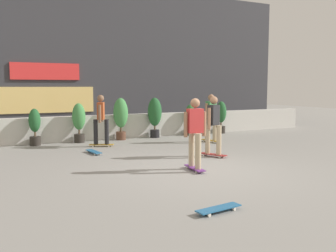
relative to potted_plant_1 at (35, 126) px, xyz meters
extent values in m
plane|color=gray|center=(2.96, -5.55, -0.67)|extent=(48.00, 48.00, 0.00)
cube|color=beige|center=(2.96, 0.45, -0.22)|extent=(18.00, 0.40, 0.90)
cube|color=#38383D|center=(2.96, 4.45, 2.58)|extent=(20.00, 2.00, 6.50)
cube|color=#F23333|center=(0.91, 3.41, 1.93)|extent=(2.80, 0.08, 0.70)
cube|color=#F2CC72|center=(0.91, 3.42, 0.73)|extent=(4.00, 0.06, 1.10)
cylinder|color=#2D2823|center=(0.00, 0.00, -0.52)|extent=(0.36, 0.36, 0.30)
cylinder|color=brown|center=(0.00, 0.00, -0.29)|extent=(0.06, 0.06, 0.15)
ellipsoid|color=#235B2D|center=(0.00, 0.00, 0.18)|extent=(0.38, 0.38, 0.78)
cylinder|color=#2D2823|center=(1.47, 0.00, -0.52)|extent=(0.36, 0.36, 0.30)
cylinder|color=brown|center=(1.47, 0.00, -0.29)|extent=(0.06, 0.06, 0.15)
ellipsoid|color=#428C47|center=(1.47, 0.00, 0.25)|extent=(0.46, 0.46, 0.93)
cylinder|color=brown|center=(3.02, 0.00, -0.52)|extent=(0.36, 0.36, 0.30)
cylinder|color=brown|center=(3.02, 0.00, -0.29)|extent=(0.06, 0.06, 0.15)
ellipsoid|color=#428C47|center=(3.02, 0.00, 0.33)|extent=(0.54, 0.54, 1.10)
cylinder|color=black|center=(4.39, 0.00, -0.52)|extent=(0.36, 0.36, 0.30)
cylinder|color=brown|center=(4.39, 0.00, -0.29)|extent=(0.06, 0.06, 0.15)
ellipsoid|color=#235B2D|center=(4.39, 0.00, 0.33)|extent=(0.53, 0.53, 1.09)
cylinder|color=#2D2823|center=(5.96, 0.00, -0.52)|extent=(0.36, 0.36, 0.30)
cylinder|color=brown|center=(5.96, 0.00, -0.29)|extent=(0.06, 0.06, 0.15)
ellipsoid|color=#2D6B33|center=(5.96, 0.00, 0.18)|extent=(0.39, 0.39, 0.79)
cylinder|color=#2D2823|center=(7.47, 0.00, -0.52)|extent=(0.36, 0.36, 0.30)
cylinder|color=brown|center=(7.47, 0.00, -0.29)|extent=(0.06, 0.06, 0.15)
ellipsoid|color=#235B2D|center=(7.47, 0.00, 0.23)|extent=(0.44, 0.44, 0.89)
cube|color=#72338C|center=(2.87, -5.63, -0.60)|extent=(0.27, 0.82, 0.02)
cylinder|color=silver|center=(2.93, -5.89, -0.64)|extent=(0.04, 0.06, 0.06)
cylinder|color=silver|center=(2.77, -5.88, -0.64)|extent=(0.04, 0.06, 0.06)
cylinder|color=silver|center=(2.98, -5.38, -0.64)|extent=(0.04, 0.06, 0.06)
cylinder|color=silver|center=(2.82, -5.36, -0.64)|extent=(0.04, 0.06, 0.06)
cylinder|color=tan|center=(2.86, -5.81, -0.18)|extent=(0.14, 0.14, 0.82)
cylinder|color=tan|center=(2.89, -5.45, -0.18)|extent=(0.14, 0.14, 0.82)
cube|color=red|center=(2.87, -5.63, 0.51)|extent=(0.38, 0.23, 0.56)
sphere|color=#9E7051|center=(2.87, -5.63, 0.92)|extent=(0.22, 0.22, 0.22)
cylinder|color=#9E7051|center=(3.11, -5.65, 0.43)|extent=(0.09, 0.09, 0.58)
cylinder|color=#9E7051|center=(2.64, -5.61, 0.43)|extent=(0.09, 0.09, 0.58)
cube|color=maroon|center=(4.22, -4.35, -0.60)|extent=(0.53, 0.81, 0.02)
cylinder|color=silver|center=(4.04, -4.15, -0.64)|extent=(0.05, 0.06, 0.06)
cylinder|color=silver|center=(4.18, -4.08, -0.64)|extent=(0.05, 0.06, 0.06)
cylinder|color=silver|center=(4.27, -4.62, -0.64)|extent=(0.05, 0.06, 0.06)
cylinder|color=silver|center=(4.41, -4.55, -0.64)|extent=(0.05, 0.06, 0.06)
cylinder|color=tan|center=(4.14, -4.19, -0.18)|extent=(0.14, 0.14, 0.82)
cylinder|color=tan|center=(4.30, -4.51, -0.18)|extent=(0.14, 0.14, 0.82)
cube|color=#262628|center=(4.22, -4.35, 0.51)|extent=(0.41, 0.34, 0.56)
sphere|color=#9E7051|center=(4.22, -4.35, 0.92)|extent=(0.22, 0.22, 0.22)
cylinder|color=#9E7051|center=(4.01, -4.45, 0.43)|extent=(0.09, 0.09, 0.58)
cylinder|color=#9E7051|center=(4.44, -4.25, 0.43)|extent=(0.09, 0.09, 0.58)
cube|color=#BF8C26|center=(5.66, -2.00, -0.60)|extent=(0.41, 0.82, 0.02)
cylinder|color=silver|center=(5.81, -2.22, -0.64)|extent=(0.04, 0.06, 0.06)
cylinder|color=silver|center=(5.66, -2.27, -0.64)|extent=(0.04, 0.06, 0.06)
cylinder|color=silver|center=(5.67, -1.72, -0.64)|extent=(0.04, 0.06, 0.06)
cylinder|color=silver|center=(5.51, -1.77, -0.64)|extent=(0.04, 0.06, 0.06)
cylinder|color=tan|center=(5.71, -2.17, -0.18)|extent=(0.14, 0.14, 0.82)
cylinder|color=tan|center=(5.61, -1.82, -0.18)|extent=(0.14, 0.14, 0.82)
cube|color=#3F8C4C|center=(5.66, -2.00, 0.51)|extent=(0.40, 0.29, 0.56)
sphere|color=#9E7051|center=(5.66, -2.00, 0.92)|extent=(0.22, 0.22, 0.22)
cylinder|color=#9E7051|center=(5.89, -1.93, 0.43)|extent=(0.09, 0.09, 0.58)
cylinder|color=#9E7051|center=(5.44, -2.06, 0.43)|extent=(0.09, 0.09, 0.58)
cube|color=#BF8C26|center=(1.91, -1.23, -0.60)|extent=(0.81, 0.52, 0.02)
cylinder|color=silver|center=(2.18, -1.27, -0.64)|extent=(0.06, 0.05, 0.06)
cylinder|color=silver|center=(2.11, -1.42, -0.64)|extent=(0.06, 0.05, 0.06)
cylinder|color=silver|center=(1.71, -1.05, -0.64)|extent=(0.06, 0.05, 0.06)
cylinder|color=silver|center=(1.64, -1.20, -0.64)|extent=(0.06, 0.05, 0.06)
cylinder|color=black|center=(2.08, -1.31, -0.18)|extent=(0.14, 0.14, 0.82)
cylinder|color=black|center=(1.75, -1.16, -0.18)|extent=(0.14, 0.14, 0.82)
cube|color=#B24C26|center=(1.91, -1.23, 0.51)|extent=(0.33, 0.41, 0.56)
sphere|color=brown|center=(1.91, -1.23, 0.92)|extent=(0.22, 0.22, 0.22)
cylinder|color=brown|center=(2.01, -1.02, 0.43)|extent=(0.09, 0.09, 0.58)
cylinder|color=brown|center=(1.81, -1.45, 0.43)|extent=(0.09, 0.09, 0.58)
cube|color=#266699|center=(1.73, -8.31, -0.60)|extent=(0.82, 0.30, 0.02)
cylinder|color=silver|center=(1.49, -8.42, -0.64)|extent=(0.06, 0.04, 0.06)
cylinder|color=silver|center=(1.47, -8.27, -0.64)|extent=(0.06, 0.04, 0.06)
cylinder|color=silver|center=(2.00, -8.36, -0.64)|extent=(0.06, 0.04, 0.06)
cylinder|color=silver|center=(1.98, -8.20, -0.64)|extent=(0.06, 0.04, 0.06)
cube|color=#266699|center=(1.34, -2.39, -0.60)|extent=(0.30, 0.82, 0.02)
cylinder|color=silver|center=(1.23, -2.14, -0.64)|extent=(0.04, 0.06, 0.06)
cylinder|color=silver|center=(1.38, -2.12, -0.64)|extent=(0.04, 0.06, 0.06)
cylinder|color=silver|center=(1.29, -2.65, -0.64)|extent=(0.04, 0.06, 0.06)
cylinder|color=silver|center=(1.45, -2.63, -0.64)|extent=(0.04, 0.06, 0.06)
camera|label=1|loc=(-1.50, -13.04, 1.30)|focal=39.85mm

